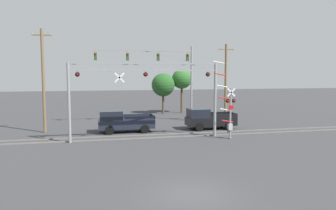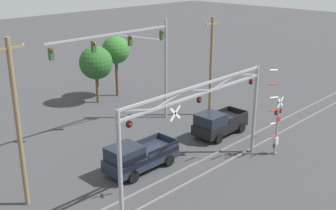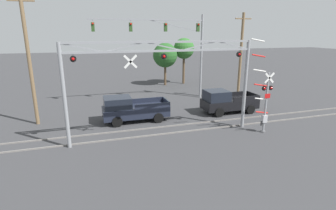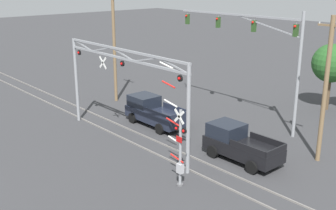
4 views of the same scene
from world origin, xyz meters
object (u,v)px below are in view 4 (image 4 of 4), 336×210
crossing_gantry (123,78)px  utility_pole_right (325,89)px  crossing_signal_mast (179,146)px  traffic_signal_span (265,46)px  pickup_truck_lead (153,111)px  pickup_truck_following (239,144)px  background_tree_beyond_span (331,63)px  utility_pole_left (114,46)px

crossing_gantry → utility_pole_right: (10.54, 7.43, 0.04)m
crossing_gantry → crossing_signal_mast: size_ratio=1.91×
traffic_signal_span → pickup_truck_lead: 9.85m
pickup_truck_lead → utility_pole_right: size_ratio=0.59×
crossing_signal_mast → pickup_truck_following: crossing_signal_mast is taller
traffic_signal_span → pickup_truck_following: (2.84, -6.07, -5.23)m
crossing_gantry → background_tree_beyond_span: size_ratio=2.24×
crossing_signal_mast → utility_pole_left: size_ratio=0.68×
pickup_truck_following → utility_pole_right: 6.20m
crossing_signal_mast → utility_pole_right: (3.42, 8.86, 2.33)m
pickup_truck_following → utility_pole_right: (3.46, 3.64, 3.63)m
utility_pole_right → traffic_signal_span: bearing=158.9°
traffic_signal_span → utility_pole_right: size_ratio=1.31×
traffic_signal_span → background_tree_beyond_span: (1.18, 7.96, -2.18)m
pickup_truck_lead → background_tree_beyond_span: (7.05, 13.88, 3.05)m
traffic_signal_span → pickup_truck_following: traffic_signal_span is taller
traffic_signal_span → pickup_truck_lead: size_ratio=2.20×
crossing_gantry → utility_pole_right: size_ratio=1.43×
traffic_signal_span → utility_pole_right: utility_pole_right is taller
pickup_truck_lead → background_tree_beyond_span: bearing=63.1°
crossing_gantry → pickup_truck_following: (7.07, 3.79, -3.58)m
traffic_signal_span → utility_pole_right: (6.30, -2.43, -1.60)m
pickup_truck_following → pickup_truck_lead: bearing=179.1°
crossing_gantry → pickup_truck_following: size_ratio=2.57×
utility_pole_right → crossing_gantry: bearing=-144.8°
traffic_signal_span → background_tree_beyond_span: bearing=81.5°
traffic_signal_span → background_tree_beyond_span: size_ratio=2.05×
pickup_truck_lead → utility_pole_right: utility_pole_right is taller
traffic_signal_span → background_tree_beyond_span: 8.33m
background_tree_beyond_span → crossing_gantry: bearing=-106.9°
utility_pole_left → pickup_truck_following: bearing=-6.1°
utility_pole_left → utility_pole_right: 19.64m
traffic_signal_span → crossing_gantry: bearing=-113.2°
crossing_gantry → crossing_signal_mast: crossing_signal_mast is taller
crossing_gantry → crossing_signal_mast: (7.12, -1.43, -2.28)m
traffic_signal_span → crossing_signal_mast: bearing=-75.7°
pickup_truck_following → background_tree_beyond_span: 14.45m
crossing_gantry → utility_pole_left: utility_pole_left is taller
crossing_gantry → pickup_truck_lead: bearing=112.6°
pickup_truck_lead → utility_pole_right: bearing=16.0°
crossing_gantry → traffic_signal_span: traffic_signal_span is taller
traffic_signal_span → utility_pole_left: utility_pole_left is taller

